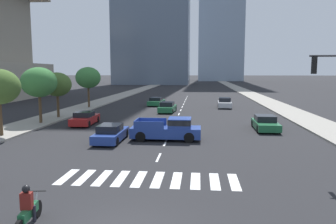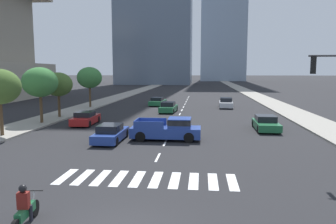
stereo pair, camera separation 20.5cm
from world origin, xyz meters
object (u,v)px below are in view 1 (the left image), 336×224
Objects in this scene: pickup_truck at (169,129)px; sedan_silver_4 at (225,103)px; sedan_red_2 at (85,119)px; street_tree_fourth at (88,78)px; sedan_green_0 at (265,123)px; sedan_blue_3 at (111,134)px; street_tree_second at (39,82)px; street_tree_third at (57,85)px; sedan_green_5 at (156,102)px; motorcycle_lead at (28,211)px; sedan_green_1 at (167,108)px.

sedan_silver_4 is (5.83, 22.46, -0.17)m from pickup_truck.
sedan_red_2 is 1.01× the size of sedan_silver_4.
street_tree_fourth is (-13.16, 20.25, 3.42)m from pickup_truck.
sedan_green_0 is at bearing -95.77° from sedan_red_2.
street_tree_second reaches higher than sedan_blue_3.
pickup_truck is 23.20m from sedan_silver_4.
street_tree_third is 0.87× the size of street_tree_fourth.
street_tree_fourth reaches higher than sedan_green_5.
sedan_silver_4 is 0.90× the size of street_tree_third.
street_tree_second is at bearing -46.78° from sedan_silver_4.
motorcycle_lead is 0.39× the size of street_tree_fourth.
sedan_green_5 is (-9.99, 1.88, -0.06)m from sedan_silver_4.
street_tree_third is (-8.93, 11.16, 3.11)m from sedan_blue_3.
sedan_red_2 is 0.90× the size of street_tree_third.
sedan_blue_3 is at bearing -38.55° from street_tree_second.
street_tree_second is at bearing 18.16° from motorcycle_lead.
sedan_green_1 reaches higher than sedan_green_0.
street_tree_second reaches higher than pickup_truck.
sedan_silver_4 is at bearing -22.91° from sedan_blue_3.
sedan_green_5 is 10.55m from street_tree_fourth.
pickup_truck is at bearing -37.74° from street_tree_third.
sedan_green_1 is (-1.73, 16.43, -0.20)m from pickup_truck.
street_tree_third is (-11.44, -6.24, 3.09)m from sedan_green_1.
sedan_green_1 is at bearing 41.96° from street_tree_second.
street_tree_fourth reaches higher than sedan_green_1.
sedan_silver_4 is (7.56, 6.03, 0.03)m from sedan_green_1.
street_tree_third is (0.00, 4.04, -0.37)m from street_tree_second.
sedan_silver_4 is at bearing -94.67° from sedan_green_5.
motorcycle_lead is 0.49× the size of sedan_red_2.
pickup_truck is 16.89m from street_tree_third.
sedan_green_5 is 0.91× the size of street_tree_third.
street_tree_third is (-9.01, -14.15, 3.12)m from sedan_green_5.
street_tree_second is at bearing 159.64° from sedan_green_5.
motorcycle_lead is 37.87m from sedan_silver_4.
sedan_blue_3 is 11.94m from street_tree_second.
sedan_red_2 is 0.79× the size of street_tree_fourth.
sedan_green_0 is at bearing -13.74° from street_tree_third.
pickup_truck is 1.07× the size of street_tree_third.
street_tree_third is (-4.44, 4.05, 3.10)m from sedan_red_2.
sedan_blue_3 is at bearing -3.76° from motorcycle_lead.
street_tree_second is 4.06m from street_tree_third.
sedan_green_0 is 13.64m from sedan_blue_3.
sedan_green_0 is at bearing -38.06° from motorcycle_lead.
motorcycle_lead is 0.47× the size of sedan_green_0.
street_tree_fourth reaches higher than pickup_truck.
sedan_blue_3 is at bearing -62.99° from sedan_green_0.
street_tree_second reaches higher than sedan_green_1.
sedan_green_5 is at bearing 63.66° from street_tree_second.
street_tree_fourth is at bearing 75.81° from sedan_green_1.
motorcycle_lead is at bearing -29.57° from sedan_green_0.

